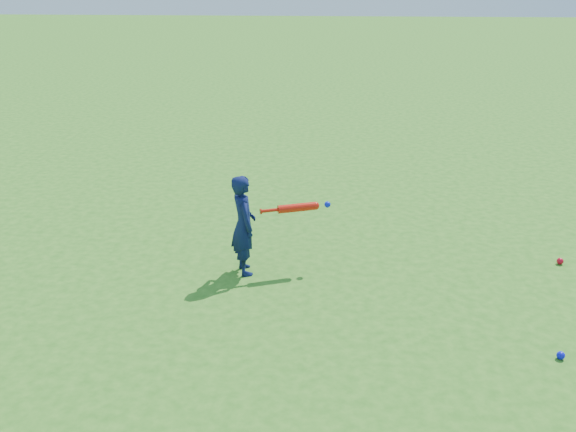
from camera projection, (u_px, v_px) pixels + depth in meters
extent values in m
plane|color=#2E731B|center=(265.00, 282.00, 6.87)|extent=(80.00, 80.00, 0.00)
imported|color=#0E1642|center=(244.00, 225.00, 6.91)|extent=(0.39, 0.47, 1.11)
sphere|color=red|center=(560.00, 261.00, 7.27)|extent=(0.08, 0.08, 0.08)
sphere|color=#0D11E3|center=(561.00, 355.00, 5.51)|extent=(0.07, 0.07, 0.07)
cylinder|color=red|center=(261.00, 211.00, 6.86)|extent=(0.04, 0.06, 0.06)
cylinder|color=red|center=(270.00, 210.00, 6.89)|extent=(0.20, 0.10, 0.04)
cylinder|color=red|center=(297.00, 208.00, 6.97)|extent=(0.43, 0.23, 0.09)
sphere|color=red|center=(315.00, 206.00, 7.02)|extent=(0.09, 0.09, 0.09)
sphere|color=#0C1DD6|center=(327.00, 205.00, 7.06)|extent=(0.07, 0.07, 0.07)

